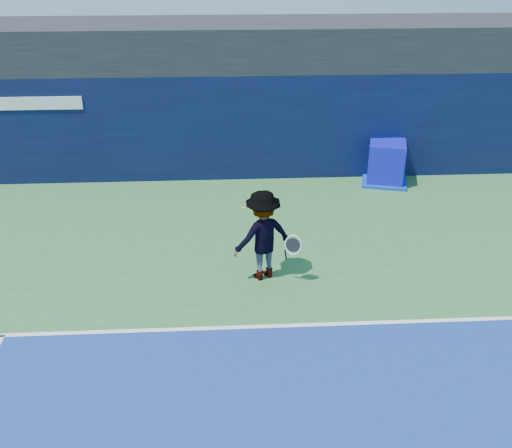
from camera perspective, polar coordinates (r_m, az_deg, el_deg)
The scene contains 6 objects.
baseline at distance 10.69m, azimuth 2.30°, elevation -10.15°, with size 24.00×0.10×0.01m, color white.
stadium_band at distance 17.20m, azimuth -0.15°, elevation 17.62°, with size 36.00×3.00×1.20m, color black.
back_wall_assembly at distance 16.72m, azimuth 0.03°, elevation 9.93°, with size 36.00×1.03×3.00m.
equipment_cart at distance 16.80m, azimuth 12.85°, elevation 5.87°, with size 1.51×1.51×1.19m.
tennis_player at distance 11.60m, azimuth 0.69°, elevation -1.15°, with size 1.49×1.16×1.95m.
tennis_ball at distance 12.85m, azimuth -1.23°, elevation 1.60°, with size 0.06×0.06×0.06m.
Camera 1 is at (-0.88, -5.43, 6.51)m, focal length 40.00 mm.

